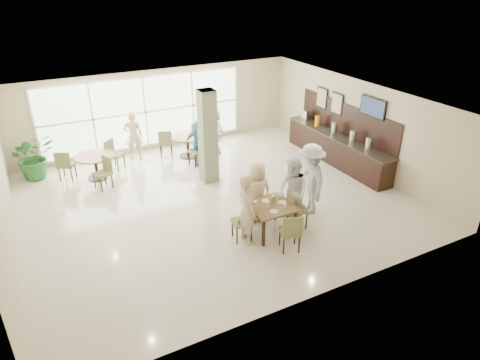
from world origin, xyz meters
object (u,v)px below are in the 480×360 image
teen_right (292,192)px  adult_standing (133,136)px  round_table_left (95,160)px  round_table_right (188,140)px  main_table (270,208)px  buffet_counter (337,147)px  potted_plant (33,156)px  teen_far (257,192)px  adult_a (199,143)px  teen_left (247,209)px  teen_standing (311,179)px  adult_b (214,131)px

teen_right → adult_standing: size_ratio=1.07×
round_table_left → round_table_right: 3.13m
main_table → buffet_counter: bearing=32.1°
round_table_right → potted_plant: size_ratio=0.80×
teen_far → adult_a: size_ratio=1.03×
round_table_right → buffet_counter: (4.16, -2.76, -0.03)m
round_table_right → adult_standing: bearing=159.2°
round_table_right → potted_plant: potted_plant is taller
main_table → round_table_right: (-0.00, 5.38, -0.09)m
teen_left → teen_right: bearing=-85.5°
teen_standing → adult_standing: bearing=-138.0°
buffet_counter → round_table_right: bearing=146.4°
round_table_left → teen_left: size_ratio=0.69×
round_table_right → adult_a: size_ratio=0.74×
round_table_left → teen_standing: teen_standing is taller
buffet_counter → adult_b: buffet_counter is taller
round_table_right → adult_standing: size_ratio=0.68×
buffet_counter → teen_far: size_ratio=3.01×
teen_right → round_table_left: bearing=-142.4°
round_table_right → buffet_counter: bearing=-33.6°
round_table_left → teen_left: teen_left is taller
round_table_right → teen_standing: 5.20m
teen_standing → adult_standing: teen_standing is taller
round_table_left → round_table_right: (3.11, 0.30, -0.01)m
round_table_left → buffet_counter: size_ratio=0.25×
main_table → teen_right: teen_right is taller
buffet_counter → teen_standing: 3.52m
round_table_left → buffet_counter: 7.68m
round_table_right → teen_right: size_ratio=0.63×
main_table → adult_standing: adult_standing is taller
round_table_left → potted_plant: potted_plant is taller
teen_far → teen_standing: 1.45m
round_table_left → teen_right: 6.28m
teen_standing → adult_b: 4.92m
teen_far → teen_right: teen_right is taller
round_table_right → teen_far: teen_far is taller
potted_plant → teen_far: size_ratio=0.90×
round_table_right → potted_plant: bearing=172.9°
adult_a → adult_b: 1.15m
round_table_right → teen_left: teen_left is taller
round_table_left → round_table_right: same height
main_table → round_table_right: size_ratio=0.92×
round_table_right → adult_a: 0.84m
main_table → adult_a: 4.56m
teen_far → teen_right: 0.89m
teen_far → teen_standing: teen_standing is taller
teen_right → adult_a: teen_right is taller
potted_plant → teen_right: size_ratio=0.79×
adult_b → teen_standing: bearing=0.6°
main_table → adult_b: 5.38m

